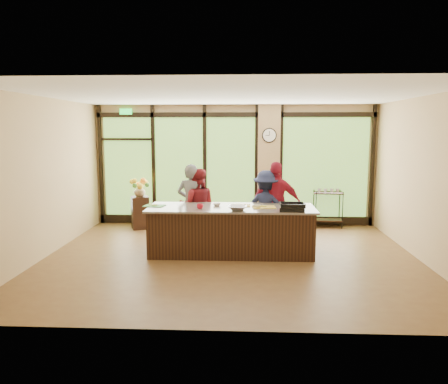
# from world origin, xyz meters

# --- Properties ---
(floor) EXTENTS (7.00, 7.00, 0.00)m
(floor) POSITION_xyz_m (0.00, 0.00, 0.00)
(floor) COLOR brown
(floor) RESTS_ON ground
(ceiling) EXTENTS (7.00, 7.00, 0.00)m
(ceiling) POSITION_xyz_m (0.00, 0.00, 3.00)
(ceiling) COLOR white
(ceiling) RESTS_ON back_wall
(back_wall) EXTENTS (7.00, 0.00, 7.00)m
(back_wall) POSITION_xyz_m (0.00, 3.00, 1.50)
(back_wall) COLOR tan
(back_wall) RESTS_ON floor
(left_wall) EXTENTS (0.00, 6.00, 6.00)m
(left_wall) POSITION_xyz_m (-3.50, 0.00, 1.50)
(left_wall) COLOR tan
(left_wall) RESTS_ON floor
(right_wall) EXTENTS (0.00, 6.00, 6.00)m
(right_wall) POSITION_xyz_m (3.50, 0.00, 1.50)
(right_wall) COLOR tan
(right_wall) RESTS_ON floor
(window_wall) EXTENTS (6.90, 0.12, 3.00)m
(window_wall) POSITION_xyz_m (0.16, 2.95, 1.39)
(window_wall) COLOR tan
(window_wall) RESTS_ON floor
(island_base) EXTENTS (3.10, 1.00, 0.88)m
(island_base) POSITION_xyz_m (0.00, 0.30, 0.44)
(island_base) COLOR black
(island_base) RESTS_ON floor
(countertop) EXTENTS (3.20, 1.10, 0.04)m
(countertop) POSITION_xyz_m (0.00, 0.30, 0.90)
(countertop) COLOR slate
(countertop) RESTS_ON island_base
(wall_clock) EXTENTS (0.36, 0.04, 0.36)m
(wall_clock) POSITION_xyz_m (0.85, 2.87, 2.25)
(wall_clock) COLOR black
(wall_clock) RESTS_ON window_wall
(cook_left) EXTENTS (0.68, 0.51, 1.69)m
(cook_left) POSITION_xyz_m (-0.86, 1.01, 0.85)
(cook_left) COLOR slate
(cook_left) RESTS_ON floor
(cook_midleft) EXTENTS (0.80, 0.63, 1.59)m
(cook_midleft) POSITION_xyz_m (-0.74, 1.04, 0.80)
(cook_midleft) COLOR maroon
(cook_midleft) RESTS_ON floor
(cook_midright) EXTENTS (1.08, 0.60, 1.74)m
(cook_midright) POSITION_xyz_m (0.91, 0.97, 0.87)
(cook_midright) COLOR maroon
(cook_midright) RESTS_ON floor
(cook_right) EXTENTS (1.14, 0.86, 1.56)m
(cook_right) POSITION_xyz_m (0.71, 0.99, 0.78)
(cook_right) COLOR #1B203C
(cook_right) RESTS_ON floor
(roasting_pan) EXTENTS (0.48, 0.40, 0.08)m
(roasting_pan) POSITION_xyz_m (1.13, -0.05, 0.96)
(roasting_pan) COLOR black
(roasting_pan) RESTS_ON countertop
(mixing_bowl) EXTENTS (0.38, 0.38, 0.08)m
(mixing_bowl) POSITION_xyz_m (0.13, -0.03, 0.96)
(mixing_bowl) COLOR silver
(mixing_bowl) RESTS_ON countertop
(cutting_board_left) EXTENTS (0.43, 0.36, 0.01)m
(cutting_board_left) POSITION_xyz_m (-1.50, 0.34, 0.93)
(cutting_board_left) COLOR green
(cutting_board_left) RESTS_ON countertop
(cutting_board_center) EXTENTS (0.40, 0.31, 0.01)m
(cutting_board_center) POSITION_xyz_m (0.16, 0.45, 0.93)
(cutting_board_center) COLOR gold
(cutting_board_center) RESTS_ON countertop
(cutting_board_right) EXTENTS (0.46, 0.36, 0.01)m
(cutting_board_right) POSITION_xyz_m (0.63, 0.29, 0.93)
(cutting_board_right) COLOR gold
(cutting_board_right) RESTS_ON countertop
(prep_bowl_near) EXTENTS (0.18, 0.18, 0.05)m
(prep_bowl_near) POSITION_xyz_m (-0.29, 0.43, 0.94)
(prep_bowl_near) COLOR white
(prep_bowl_near) RESTS_ON countertop
(prep_bowl_mid) EXTENTS (0.17, 0.17, 0.05)m
(prep_bowl_mid) POSITION_xyz_m (0.49, 0.29, 0.94)
(prep_bowl_mid) COLOR white
(prep_bowl_mid) RESTS_ON countertop
(prep_bowl_far) EXTENTS (0.17, 0.17, 0.03)m
(prep_bowl_far) POSITION_xyz_m (0.04, 0.42, 0.94)
(prep_bowl_far) COLOR white
(prep_bowl_far) RESTS_ON countertop
(red_ramekin) EXTENTS (0.15, 0.15, 0.10)m
(red_ramekin) POSITION_xyz_m (-0.58, 0.06, 0.97)
(red_ramekin) COLOR red
(red_ramekin) RESTS_ON countertop
(flower_stand) EXTENTS (0.51, 0.51, 0.79)m
(flower_stand) POSITION_xyz_m (-2.28, 2.35, 0.39)
(flower_stand) COLOR black
(flower_stand) RESTS_ON floor
(flower_vase) EXTENTS (0.35, 0.35, 0.29)m
(flower_vase) POSITION_xyz_m (-2.28, 2.35, 0.93)
(flower_vase) COLOR #8D734D
(flower_vase) RESTS_ON flower_stand
(bar_cart) EXTENTS (0.74, 0.46, 0.96)m
(bar_cart) POSITION_xyz_m (2.31, 2.75, 0.58)
(bar_cart) COLOR black
(bar_cart) RESTS_ON floor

